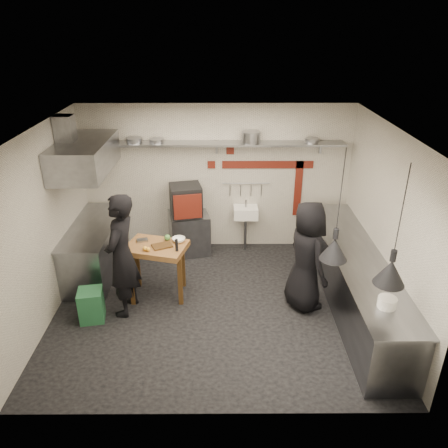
{
  "coord_description": "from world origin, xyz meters",
  "views": [
    {
      "loc": [
        0.1,
        -5.73,
        4.15
      ],
      "look_at": [
        0.13,
        0.3,
        1.3
      ],
      "focal_mm": 35.0,
      "sensor_mm": 36.0,
      "label": 1
    }
  ],
  "objects_px": {
    "prep_table": "(158,270)",
    "chef_left": "(122,256)",
    "chef_right": "(307,256)",
    "oven_stand": "(189,233)",
    "green_bin": "(91,305)",
    "combi_oven": "(186,200)"
  },
  "relations": [
    {
      "from": "combi_oven",
      "to": "chef_right",
      "type": "relative_size",
      "value": 0.33
    },
    {
      "from": "green_bin",
      "to": "prep_table",
      "type": "bearing_deg",
      "value": 34.87
    },
    {
      "from": "chef_right",
      "to": "chef_left",
      "type": "bearing_deg",
      "value": 73.0
    },
    {
      "from": "green_bin",
      "to": "chef_right",
      "type": "xyz_separation_m",
      "value": [
        3.25,
        0.35,
        0.63
      ]
    },
    {
      "from": "oven_stand",
      "to": "combi_oven",
      "type": "distance_m",
      "value": 0.69
    },
    {
      "from": "chef_left",
      "to": "chef_right",
      "type": "relative_size",
      "value": 1.1
    },
    {
      "from": "green_bin",
      "to": "prep_table",
      "type": "relative_size",
      "value": 0.54
    },
    {
      "from": "chef_left",
      "to": "combi_oven",
      "type": "bearing_deg",
      "value": 166.72
    },
    {
      "from": "oven_stand",
      "to": "green_bin",
      "type": "distance_m",
      "value": 2.52
    },
    {
      "from": "green_bin",
      "to": "chef_left",
      "type": "relative_size",
      "value": 0.26
    },
    {
      "from": "combi_oven",
      "to": "green_bin",
      "type": "distance_m",
      "value": 2.61
    },
    {
      "from": "chef_left",
      "to": "chef_right",
      "type": "distance_m",
      "value": 2.77
    },
    {
      "from": "oven_stand",
      "to": "chef_right",
      "type": "distance_m",
      "value": 2.65
    },
    {
      "from": "green_bin",
      "to": "prep_table",
      "type": "distance_m",
      "value": 1.15
    },
    {
      "from": "combi_oven",
      "to": "green_bin",
      "type": "height_order",
      "value": "combi_oven"
    },
    {
      "from": "oven_stand",
      "to": "combi_oven",
      "type": "height_order",
      "value": "combi_oven"
    },
    {
      "from": "prep_table",
      "to": "chef_right",
      "type": "relative_size",
      "value": 0.52
    },
    {
      "from": "combi_oven",
      "to": "chef_left",
      "type": "xyz_separation_m",
      "value": [
        -0.81,
        -1.88,
        -0.12
      ]
    },
    {
      "from": "green_bin",
      "to": "chef_right",
      "type": "relative_size",
      "value": 0.28
    },
    {
      "from": "combi_oven",
      "to": "prep_table",
      "type": "xyz_separation_m",
      "value": [
        -0.37,
        -1.45,
        -0.63
      ]
    },
    {
      "from": "green_bin",
      "to": "combi_oven",
      "type": "bearing_deg",
      "value": 58.3
    },
    {
      "from": "prep_table",
      "to": "chef_left",
      "type": "bearing_deg",
      "value": -121.6
    }
  ]
}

